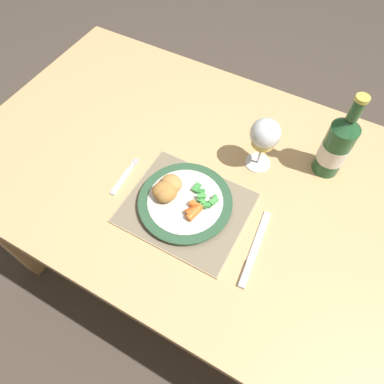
# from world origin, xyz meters

# --- Properties ---
(ground_plane) EXTENTS (6.00, 6.00, 0.00)m
(ground_plane) POSITION_xyz_m (0.00, 0.00, 0.00)
(ground_plane) COLOR #4C4238
(dining_table) EXTENTS (1.52, 0.85, 0.74)m
(dining_table) POSITION_xyz_m (0.00, 0.00, 0.66)
(dining_table) COLOR tan
(dining_table) RESTS_ON ground
(placemat) EXTENTS (0.31, 0.27, 0.01)m
(placemat) POSITION_xyz_m (-0.04, -0.13, 0.74)
(placemat) COLOR tan
(placemat) RESTS_ON dining_table
(dinner_plate) EXTENTS (0.25, 0.25, 0.02)m
(dinner_plate) POSITION_xyz_m (-0.05, -0.12, 0.76)
(dinner_plate) COLOR silver
(dinner_plate) RESTS_ON placemat
(breaded_croquettes) EXTENTS (0.09, 0.11, 0.04)m
(breaded_croquettes) POSITION_xyz_m (-0.10, -0.12, 0.79)
(breaded_croquettes) COLOR #B77F3D
(breaded_croquettes) RESTS_ON dinner_plate
(green_beans_pile) EXTENTS (0.08, 0.07, 0.02)m
(green_beans_pile) POSITION_xyz_m (-0.01, -0.09, 0.77)
(green_beans_pile) COLOR green
(green_beans_pile) RESTS_ON dinner_plate
(glazed_carrots) EXTENTS (0.04, 0.06, 0.02)m
(glazed_carrots) POSITION_xyz_m (-0.01, -0.14, 0.78)
(glazed_carrots) COLOR orange
(glazed_carrots) RESTS_ON dinner_plate
(fork) EXTENTS (0.02, 0.13, 0.01)m
(fork) POSITION_xyz_m (-0.24, -0.13, 0.74)
(fork) COLOR silver
(fork) RESTS_ON dining_table
(table_knife) EXTENTS (0.04, 0.22, 0.01)m
(table_knife) POSITION_xyz_m (0.17, -0.16, 0.74)
(table_knife) COLOR silver
(table_knife) RESTS_ON dining_table
(wine_glass) EXTENTS (0.08, 0.08, 0.17)m
(wine_glass) POSITION_xyz_m (0.07, 0.10, 0.86)
(wine_glass) COLOR silver
(wine_glass) RESTS_ON dining_table
(bottle) EXTENTS (0.08, 0.08, 0.26)m
(bottle) POSITION_xyz_m (0.24, 0.18, 0.84)
(bottle) COLOR #23562D
(bottle) RESTS_ON dining_table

